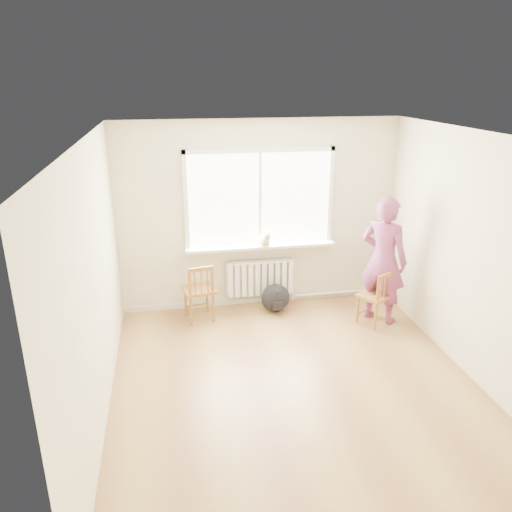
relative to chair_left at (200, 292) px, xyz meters
name	(u,v)px	position (x,y,z in m)	size (l,w,h in m)	color
floor	(297,388)	(0.92, -1.81, -0.42)	(4.50, 4.50, 0.00)	olive
ceiling	(305,138)	(0.92, -1.81, 2.28)	(4.50, 4.50, 0.00)	white
back_wall	(259,216)	(0.92, 0.44, 0.93)	(4.00, 0.01, 2.70)	beige
window	(260,195)	(0.92, 0.41, 1.24)	(2.12, 0.05, 1.42)	white
windowsill	(261,246)	(0.92, 0.33, 0.51)	(2.15, 0.22, 0.04)	white
radiator	(260,277)	(0.92, 0.35, 0.02)	(1.00, 0.12, 0.55)	white
heating_pipe	(339,292)	(2.17, 0.38, -0.34)	(0.04, 0.04, 1.40)	silver
baseboard	(259,300)	(0.92, 0.42, -0.38)	(4.00, 0.03, 0.08)	beige
chair_left	(200,292)	(0.00, 0.00, 0.00)	(0.48, 0.47, 0.84)	#9C682D
chair_right	(377,298)	(2.36, -0.55, -0.03)	(0.52, 0.52, 0.79)	#9C682D
person	(383,260)	(2.47, -0.41, 0.46)	(0.64, 0.42, 1.77)	#B63C43
cat	(265,240)	(0.96, 0.24, 0.63)	(0.19, 0.37, 0.25)	beige
backpack	(275,298)	(1.09, 0.09, -0.22)	(0.41, 0.31, 0.41)	black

